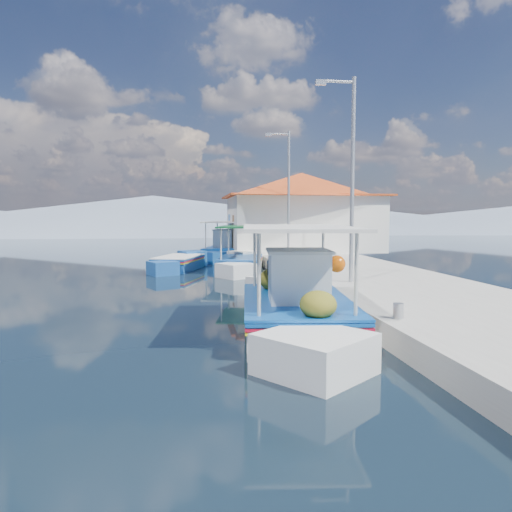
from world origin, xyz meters
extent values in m
plane|color=black|center=(0.00, 0.00, 0.00)|extent=(160.00, 160.00, 0.00)
cube|color=#A8A69D|center=(5.90, 6.00, 0.25)|extent=(5.00, 44.00, 0.50)
cylinder|color=#A5A8AD|center=(3.80, -3.00, 0.65)|extent=(0.20, 0.20, 0.30)
cylinder|color=#A5A8AD|center=(3.80, 2.00, 0.65)|extent=(0.20, 0.20, 0.30)
cylinder|color=#A5A8AD|center=(3.80, 8.00, 0.65)|extent=(0.20, 0.20, 0.30)
cylinder|color=#A5A8AD|center=(3.80, 14.00, 0.65)|extent=(0.20, 0.20, 0.30)
cube|color=silver|center=(2.05, -1.81, 0.21)|extent=(2.62, 4.44, 0.92)
cube|color=silver|center=(1.72, 0.96, 0.33)|extent=(2.16, 2.16, 1.02)
cube|color=silver|center=(2.37, -4.50, 0.21)|extent=(2.10, 2.10, 0.87)
cube|color=#0B4898|center=(2.05, -1.81, 0.64)|extent=(2.70, 4.57, 0.06)
cube|color=red|center=(2.05, -1.81, 0.56)|extent=(2.70, 4.57, 0.05)
cube|color=yellow|center=(2.05, -1.81, 0.50)|extent=(2.70, 4.57, 0.04)
cube|color=#0B4898|center=(2.05, -1.81, 0.71)|extent=(2.71, 4.53, 0.05)
cube|color=brown|center=(2.05, -1.81, 0.68)|extent=(2.44, 4.33, 0.05)
cube|color=silver|center=(2.09, -2.10, 1.21)|extent=(1.32, 1.39, 1.07)
cube|color=silver|center=(2.09, -2.10, 1.77)|extent=(1.43, 1.50, 0.06)
cylinder|color=beige|center=(0.99, -0.16, 1.46)|extent=(0.07, 0.07, 1.55)
cylinder|color=beige|center=(2.69, 0.04, 1.46)|extent=(0.07, 0.07, 1.55)
cylinder|color=beige|center=(1.41, -3.67, 1.46)|extent=(0.07, 0.07, 1.55)
cylinder|color=beige|center=(3.11, -3.47, 1.46)|extent=(0.07, 0.07, 1.55)
cube|color=silver|center=(2.05, -1.81, 2.23)|extent=(2.72, 4.45, 0.07)
ellipsoid|color=#4B4E14|center=(1.50, -0.51, 0.96)|extent=(0.74, 0.81, 0.55)
ellipsoid|color=#4B4E14|center=(2.12, 0.05, 0.91)|extent=(0.62, 0.68, 0.47)
ellipsoid|color=#4B4E14|center=(2.45, -3.53, 0.93)|extent=(0.66, 0.73, 0.50)
sphere|color=#D45106|center=(2.95, -1.12, 1.41)|extent=(0.39, 0.39, 0.39)
cube|color=silver|center=(2.07, 9.26, 0.19)|extent=(2.34, 3.49, 0.82)
cube|color=silver|center=(1.64, 11.38, 0.29)|extent=(1.72, 1.72, 0.91)
cube|color=silver|center=(2.49, 7.21, 0.19)|extent=(1.68, 1.68, 0.78)
cube|color=#0B4898|center=(2.07, 9.26, 0.57)|extent=(2.41, 3.60, 0.05)
cube|color=red|center=(2.07, 9.26, 0.50)|extent=(2.41, 3.60, 0.04)
cube|color=yellow|center=(2.07, 9.26, 0.44)|extent=(2.41, 3.60, 0.03)
cube|color=#184B93|center=(2.07, 9.26, 0.63)|extent=(2.42, 3.57, 0.04)
cube|color=brown|center=(2.07, 9.26, 0.60)|extent=(2.19, 3.40, 0.04)
cylinder|color=beige|center=(1.12, 10.44, 1.30)|extent=(0.06, 0.06, 1.38)
cylinder|color=beige|center=(2.48, 10.72, 1.30)|extent=(0.06, 0.06, 1.38)
cylinder|color=beige|center=(1.66, 7.80, 1.30)|extent=(0.06, 0.06, 1.38)
cylinder|color=beige|center=(3.02, 8.08, 1.30)|extent=(0.06, 0.06, 1.38)
cube|color=#0D4421|center=(2.07, 9.26, 1.99)|extent=(2.42, 3.51, 0.06)
cube|color=#184B93|center=(-0.68, 10.30, 0.19)|extent=(2.40, 3.24, 0.81)
cube|color=#184B93|center=(-1.31, 12.13, 0.29)|extent=(1.47, 1.47, 0.89)
cube|color=#184B93|center=(-0.06, 8.52, 0.19)|extent=(1.43, 1.43, 0.77)
cube|color=#0B4898|center=(-0.68, 10.30, 0.56)|extent=(2.47, 3.34, 0.05)
cube|color=red|center=(-0.68, 10.30, 0.49)|extent=(2.47, 3.34, 0.04)
cube|color=yellow|center=(-0.68, 10.30, 0.43)|extent=(2.47, 3.34, 0.03)
cube|color=silver|center=(-0.68, 10.30, 0.62)|extent=(2.47, 3.32, 0.04)
cube|color=brown|center=(-0.68, 10.30, 0.60)|extent=(2.26, 3.15, 0.04)
cube|color=#184B93|center=(1.86, 15.43, 0.20)|extent=(2.83, 4.08, 0.87)
cube|color=#184B93|center=(1.22, 17.81, 0.31)|extent=(1.90, 1.90, 0.97)
cube|color=#184B93|center=(2.49, 13.12, 0.20)|extent=(1.84, 1.84, 0.83)
cube|color=#0B4898|center=(1.86, 15.43, 0.61)|extent=(2.92, 4.20, 0.06)
cube|color=red|center=(1.86, 15.43, 0.53)|extent=(2.92, 4.20, 0.05)
cube|color=yellow|center=(1.86, 15.43, 0.47)|extent=(2.92, 4.20, 0.04)
cube|color=#0B4898|center=(1.86, 15.43, 0.67)|extent=(2.92, 4.17, 0.05)
cube|color=brown|center=(1.86, 15.43, 0.64)|extent=(2.66, 3.97, 0.05)
cube|color=silver|center=(1.94, 15.16, 1.15)|extent=(1.34, 1.43, 1.01)
cube|color=silver|center=(1.94, 15.16, 1.67)|extent=(1.45, 1.54, 0.06)
cylinder|color=beige|center=(0.71, 16.73, 1.38)|extent=(0.06, 0.06, 1.47)
cylinder|color=beige|center=(2.20, 17.13, 1.38)|extent=(0.06, 0.06, 1.47)
cylinder|color=beige|center=(1.53, 13.72, 1.38)|extent=(0.06, 0.06, 1.47)
cylinder|color=beige|center=(3.02, 14.13, 1.38)|extent=(0.06, 0.06, 1.47)
cube|color=silver|center=(1.86, 15.43, 2.11)|extent=(2.92, 4.11, 0.06)
cube|color=white|center=(6.20, 15.00, 2.00)|extent=(8.00, 6.00, 3.00)
cube|color=#C3491B|center=(6.20, 15.00, 3.55)|extent=(8.64, 6.48, 0.10)
pyramid|color=#C3491B|center=(6.20, 15.00, 4.20)|extent=(10.49, 10.49, 1.40)
cube|color=brown|center=(2.22, 14.00, 1.50)|extent=(0.06, 1.00, 2.00)
cube|color=#0B4898|center=(2.22, 16.50, 2.10)|extent=(0.06, 1.20, 0.90)
cylinder|color=#A5A8AD|center=(4.60, 2.00, 3.50)|extent=(0.12, 0.12, 6.00)
cylinder|color=#A5A8AD|center=(4.10, 2.00, 6.35)|extent=(1.00, 0.08, 0.08)
cube|color=#A5A8AD|center=(3.60, 2.00, 6.30)|extent=(0.30, 0.14, 0.14)
cylinder|color=#A5A8AD|center=(4.60, 11.00, 3.50)|extent=(0.12, 0.12, 6.00)
cylinder|color=#A5A8AD|center=(4.10, 11.00, 6.35)|extent=(1.00, 0.08, 0.08)
cube|color=#A5A8AD|center=(3.60, 11.00, 6.30)|extent=(0.30, 0.14, 0.14)
cone|color=gray|center=(-5.00, 56.00, 2.45)|extent=(96.00, 96.00, 5.50)
cone|color=gray|center=(25.00, 56.00, 1.60)|extent=(76.80, 76.80, 3.80)
camera|label=1|loc=(-0.22, -11.61, 2.50)|focal=33.35mm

